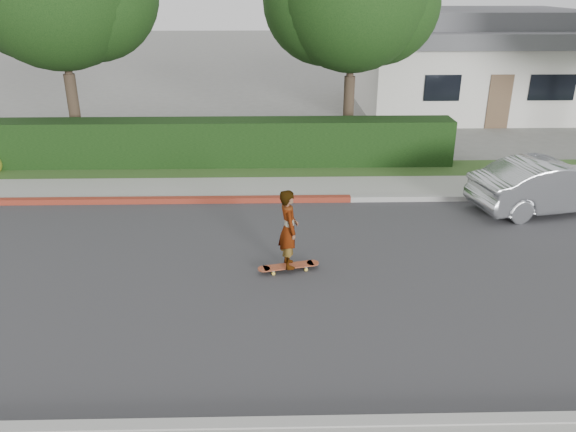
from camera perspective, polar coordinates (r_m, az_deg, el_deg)
name	(u,v)px	position (r m, az deg, el deg)	size (l,w,h in m)	color
ground	(326,277)	(11.21, 3.88, -6.18)	(120.00, 120.00, 0.00)	slate
road	(326,277)	(11.21, 3.88, -6.16)	(60.00, 8.00, 0.01)	#2D2D30
curb_near	(353,425)	(7.85, 6.64, -20.31)	(60.00, 0.20, 0.15)	#9E9E99
curb_far	(313,199)	(14.89, 2.53, 1.72)	(60.00, 0.20, 0.15)	#9E9E99
curb_red_section	(123,201)	(15.39, -16.39, 1.51)	(12.00, 0.21, 0.15)	maroon
sidewalk_far	(311,188)	(15.74, 2.32, 2.85)	(60.00, 1.60, 0.12)	gray
planting_strip	(307,171)	(17.25, 1.99, 4.63)	(60.00, 1.60, 0.10)	#2D4C1E
hedge	(210,144)	(17.71, -7.90, 7.27)	(15.00, 1.00, 1.50)	black
house	(474,61)	(27.49, 18.36, 14.73)	(10.60, 8.60, 4.30)	beige
skateboard	(289,266)	(11.35, 0.06, -5.12)	(1.29, 0.53, 0.12)	gold
skateboarder	(289,229)	(10.98, 0.06, -1.31)	(0.59, 0.39, 1.62)	white
car_silver	(551,185)	(15.62, 25.17, 2.83)	(1.41, 4.04, 1.33)	#ABAEB2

